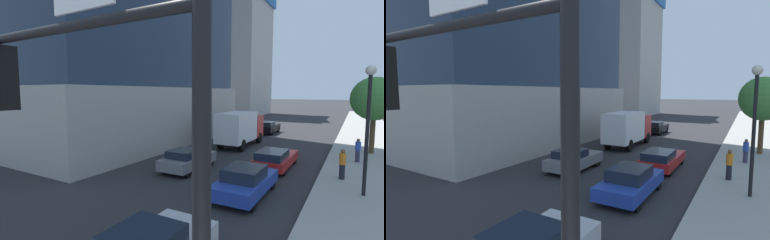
% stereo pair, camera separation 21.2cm
% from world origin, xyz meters
% --- Properties ---
extents(sidewalk, '(5.49, 120.00, 0.15)m').
position_xyz_m(sidewalk, '(7.86, 20.00, 0.07)').
color(sidewalk, '#9E9B93').
rests_on(sidewalk, ground).
extents(construction_building, '(15.44, 17.38, 35.11)m').
position_xyz_m(construction_building, '(-17.68, 57.69, 14.52)').
color(construction_building, '#B2AFA8').
rests_on(construction_building, ground).
extents(traffic_light_pole, '(4.97, 0.48, 6.08)m').
position_xyz_m(traffic_light_pole, '(3.88, 2.15, 4.32)').
color(traffic_light_pole, black).
rests_on(traffic_light_pole, sidewalk).
extents(street_lamp, '(0.44, 0.44, 5.87)m').
position_xyz_m(street_lamp, '(7.27, 14.43, 3.99)').
color(street_lamp, black).
rests_on(street_lamp, sidewalk).
extents(street_tree, '(3.33, 3.33, 5.88)m').
position_xyz_m(street_tree, '(7.91, 25.29, 4.33)').
color(street_tree, brown).
rests_on(street_tree, sidewalk).
extents(car_gray, '(1.87, 4.24, 1.35)m').
position_xyz_m(car_gray, '(-2.16, 14.44, 0.68)').
color(car_gray, slate).
rests_on(car_gray, ground).
extents(car_blue, '(1.91, 4.50, 1.42)m').
position_xyz_m(car_blue, '(2.48, 12.04, 0.71)').
color(car_blue, '#233D9E').
rests_on(car_blue, ground).
extents(car_red, '(1.86, 4.73, 1.29)m').
position_xyz_m(car_red, '(2.48, 17.58, 0.65)').
color(car_red, red).
rests_on(car_red, ground).
extents(car_black, '(1.80, 4.32, 1.46)m').
position_xyz_m(car_black, '(-2.16, 32.65, 0.74)').
color(car_black, black).
rests_on(car_black, ground).
extents(box_truck, '(2.24, 6.67, 3.09)m').
position_xyz_m(box_truck, '(-2.16, 23.47, 1.74)').
color(box_truck, '#B21E1E').
rests_on(box_truck, ground).
extents(pedestrian_orange_shirt, '(0.34, 0.34, 1.66)m').
position_xyz_m(pedestrian_orange_shirt, '(6.28, 16.71, 0.99)').
color(pedestrian_orange_shirt, black).
rests_on(pedestrian_orange_shirt, sidewalk).
extents(pedestrian_blue_shirt, '(0.34, 0.34, 1.60)m').
position_xyz_m(pedestrian_blue_shirt, '(7.00, 21.49, 0.96)').
color(pedestrian_blue_shirt, '#38334C').
rests_on(pedestrian_blue_shirt, sidewalk).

